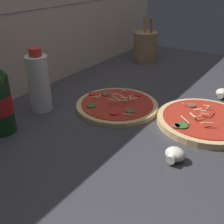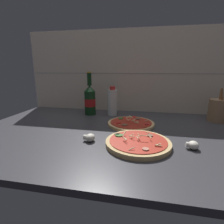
{
  "view_description": "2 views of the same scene",
  "coord_description": "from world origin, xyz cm",
  "views": [
    {
      "loc": [
        -67.57,
        -31.57,
        42.77
      ],
      "look_at": [
        -11.49,
        6.57,
        7.5
      ],
      "focal_mm": 45.0,
      "sensor_mm": 36.0,
      "label": 1
    },
    {
      "loc": [
        7.52,
        -81.81,
        33.49
      ],
      "look_at": [
        -9.87,
        7.11,
        10.78
      ],
      "focal_mm": 28.0,
      "sensor_mm": 36.0,
      "label": 2
    }
  ],
  "objects": [
    {
      "name": "counter_slab",
      "position": [
        0.0,
        0.0,
        1.25
      ],
      "size": [
        160.0,
        90.0,
        2.5
      ],
      "color": "#38383D",
      "rests_on": "ground"
    },
    {
      "name": "tile_backsplash",
      "position": [
        0.0,
        45.5,
        30.0
      ],
      "size": [
        160.0,
        1.13,
        60.0
      ],
      "color": "beige",
      "rests_on": "ground"
    },
    {
      "name": "pizza_near",
      "position": [
        5.21,
        -14.01,
        3.56
      ],
      "size": [
        26.92,
        26.92,
        4.55
      ],
      "color": "tan",
      "rests_on": "counter_slab"
    },
    {
      "name": "pizza_far",
      "position": [
        -0.49,
        12.43,
        3.33
      ],
      "size": [
        26.09,
        26.09,
        5.2
      ],
      "color": "tan",
      "rests_on": "counter_slab"
    },
    {
      "name": "beer_bottle",
      "position": [
        -29.73,
        30.44,
        12.83
      ],
      "size": [
        7.49,
        7.49,
        28.93
      ],
      "color": "#143819",
      "rests_on": "counter_slab"
    },
    {
      "name": "oil_bottle",
      "position": [
        -14.37,
        31.39,
        11.48
      ],
      "size": [
        6.63,
        6.63,
        19.54
      ],
      "color": "silver",
      "rests_on": "counter_slab"
    },
    {
      "name": "mushroom_left",
      "position": [
        -15.7,
        -13.83,
        4.15
      ],
      "size": [
        4.96,
        4.72,
        3.31
      ],
      "color": "white",
      "rests_on": "counter_slab"
    },
    {
      "name": "mushroom_right",
      "position": [
        26.63,
        -13.37,
        4.12
      ],
      "size": [
        4.86,
        4.63,
        3.24
      ],
      "color": "white",
      "rests_on": "counter_slab"
    },
    {
      "name": "utensil_crock",
      "position": [
        50.46,
        29.63,
        9.27
      ],
      "size": [
        11.32,
        11.32,
        20.19
      ],
      "color": "#9E7A56",
      "rests_on": "counter_slab"
    }
  ]
}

